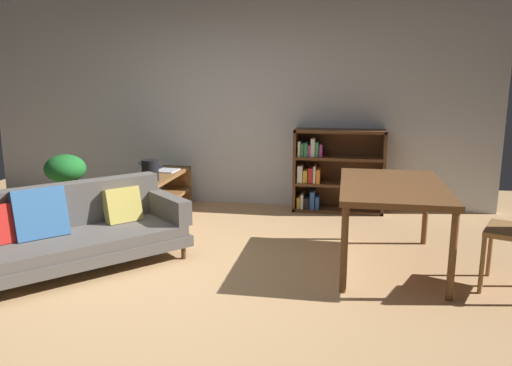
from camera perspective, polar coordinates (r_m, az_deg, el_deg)
The scene contains 9 objects.
ground_plane at distance 4.40m, azimuth -10.93°, elevation -10.56°, with size 8.16×8.16×0.00m, color tan.
back_wall_panel at distance 6.66m, azimuth -2.98°, elevation 9.21°, with size 6.80×0.10×2.70m, color silver.
fabric_couch at distance 4.74m, azimuth -20.89°, elevation -5.10°, with size 1.94×2.02×0.75m.
media_console at distance 6.12m, azimuth -10.88°, elevation -1.57°, with size 0.37×1.29×0.53m.
open_laptop at distance 6.32m, azimuth -10.78°, elevation 1.62°, with size 0.46×0.31×0.12m.
desk_speaker at distance 5.71m, azimuth -11.99°, elevation 1.41°, with size 0.19×0.19×0.24m.
potted_floor_plant at distance 6.28m, azimuth -20.89°, elevation 0.84°, with size 0.47×0.48×0.79m.
dining_table at distance 4.56m, azimuth 15.29°, elevation -0.97°, with size 0.90×1.44×0.75m.
bookshelf at distance 6.40m, azimuth 8.68°, elevation 1.34°, with size 1.13×0.34×1.04m.
Camera 1 is at (1.52, -3.78, 1.67)m, focal length 35.04 mm.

